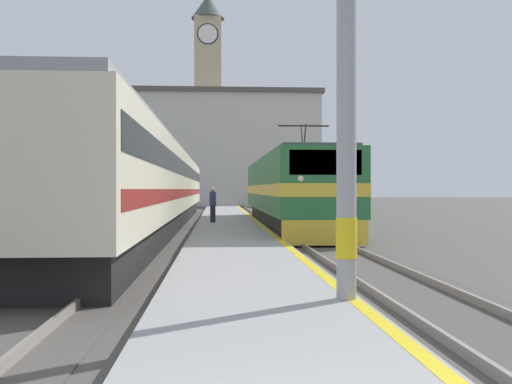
% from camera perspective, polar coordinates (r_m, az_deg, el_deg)
% --- Properties ---
extents(ground_plane, '(200.00, 200.00, 0.00)m').
position_cam_1_polar(ground_plane, '(33.16, -2.72, -2.98)').
color(ground_plane, '#514C47').
extents(platform, '(3.09, 140.00, 0.27)m').
position_cam_1_polar(platform, '(28.16, -2.53, -3.29)').
color(platform, '#999999').
rests_on(platform, ground).
extents(rail_track_near, '(2.83, 140.00, 0.16)m').
position_cam_1_polar(rail_track_near, '(28.37, 3.23, -3.46)').
color(rail_track_near, '#514C47').
rests_on(rail_track_near, ground).
extents(rail_track_far, '(2.83, 140.00, 0.16)m').
position_cam_1_polar(rail_track_far, '(28.31, -9.64, -3.48)').
color(rail_track_far, '#514C47').
rests_on(rail_track_far, ground).
extents(locomotive_train, '(2.92, 19.60, 4.43)m').
position_cam_1_polar(locomotive_train, '(28.67, 3.14, 0.07)').
color(locomotive_train, black).
rests_on(locomotive_train, ground).
extents(passenger_train, '(2.92, 41.82, 3.78)m').
position_cam_1_polar(passenger_train, '(29.78, -9.34, 0.58)').
color(passenger_train, black).
rests_on(passenger_train, ground).
extents(catenary_mast, '(1.85, 0.31, 7.43)m').
position_cam_1_polar(catenary_mast, '(9.12, 8.86, 12.90)').
color(catenary_mast, '#9E9EA3').
rests_on(catenary_mast, platform).
extents(person_on_platform, '(0.34, 0.34, 1.71)m').
position_cam_1_polar(person_on_platform, '(29.19, -4.14, -1.13)').
color(person_on_platform, '#23232D').
rests_on(person_on_platform, platform).
extents(clock_tower, '(4.34, 4.34, 27.41)m').
position_cam_1_polar(clock_tower, '(79.90, -4.60, 9.33)').
color(clock_tower, tan).
rests_on(clock_tower, ground).
extents(station_building, '(22.46, 7.54, 12.83)m').
position_cam_1_polar(station_building, '(67.76, -3.40, 4.14)').
color(station_building, beige).
rests_on(station_building, ground).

